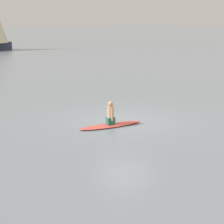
# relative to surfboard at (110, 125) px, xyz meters

# --- Properties ---
(ground_plane) EXTENTS (400.00, 400.00, 0.00)m
(ground_plane) POSITION_rel_surfboard_xyz_m (-0.95, -0.22, -0.04)
(ground_plane) COLOR gray
(surfboard) EXTENTS (2.70, 1.18, 0.08)m
(surfboard) POSITION_rel_surfboard_xyz_m (0.00, 0.00, 0.00)
(surfboard) COLOR #D84C3F
(surfboard) RESTS_ON ground
(person_paddler) EXTENTS (0.35, 0.40, 0.92)m
(person_paddler) POSITION_rel_surfboard_xyz_m (-0.00, -0.00, 0.46)
(person_paddler) COLOR #26664C
(person_paddler) RESTS_ON surfboard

